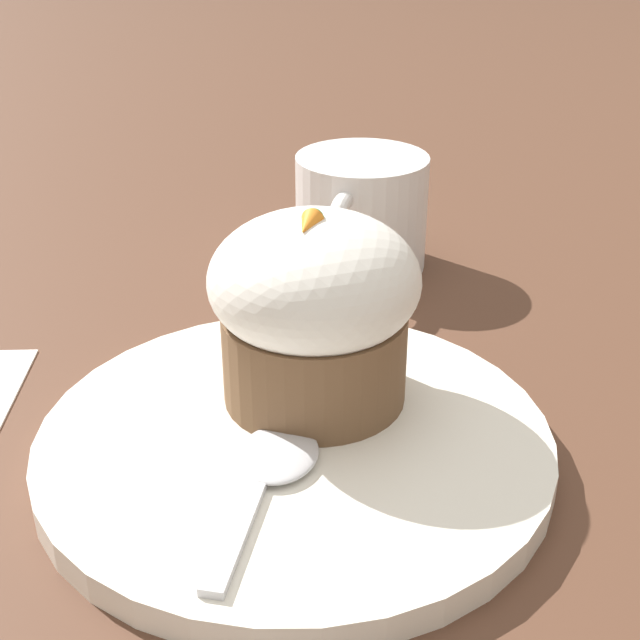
% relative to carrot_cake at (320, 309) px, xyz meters
% --- Properties ---
extents(ground_plane, '(4.00, 4.00, 0.00)m').
position_rel_carrot_cake_xyz_m(ground_plane, '(0.03, -0.00, -0.06)').
color(ground_plane, '#513323').
extents(dessert_plate, '(0.24, 0.24, 0.01)m').
position_rel_carrot_cake_xyz_m(dessert_plate, '(0.03, -0.00, -0.06)').
color(dessert_plate, white).
rests_on(dessert_plate, ground_plane).
extents(carrot_cake, '(0.10, 0.10, 0.10)m').
position_rel_carrot_cake_xyz_m(carrot_cake, '(0.00, 0.00, 0.00)').
color(carrot_cake, brown).
rests_on(carrot_cake, dessert_plate).
extents(spoon, '(0.11, 0.04, 0.01)m').
position_rel_carrot_cake_xyz_m(spoon, '(0.07, -0.00, -0.05)').
color(spoon, silver).
rests_on(spoon, dessert_plate).
extents(coffee_cup, '(0.12, 0.09, 0.08)m').
position_rel_carrot_cake_xyz_m(coffee_cup, '(-0.19, -0.03, -0.02)').
color(coffee_cup, white).
rests_on(coffee_cup, ground_plane).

